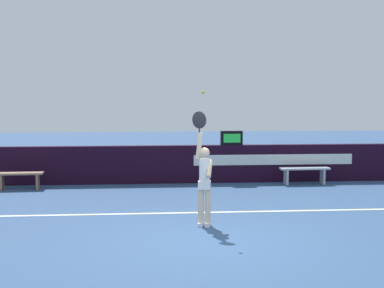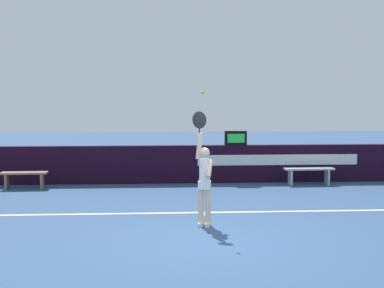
{
  "view_description": "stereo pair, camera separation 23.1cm",
  "coord_description": "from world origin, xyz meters",
  "px_view_note": "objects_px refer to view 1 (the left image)",
  "views": [
    {
      "loc": [
        -1.19,
        -9.4,
        2.59
      ],
      "look_at": [
        -0.28,
        1.22,
        1.65
      ],
      "focal_mm": 51.08,
      "sensor_mm": 36.0,
      "label": 1
    },
    {
      "loc": [
        -0.96,
        -9.42,
        2.59
      ],
      "look_at": [
        -0.28,
        1.22,
        1.65
      ],
      "focal_mm": 51.08,
      "sensor_mm": 36.0,
      "label": 2
    }
  ],
  "objects_px": {
    "tennis_player": "(204,179)",
    "courtside_bench_far": "(20,177)",
    "speed_display": "(232,138)",
    "courtside_bench_near": "(304,172)",
    "tennis_ball": "(203,92)"
  },
  "relations": [
    {
      "from": "speed_display",
      "to": "courtside_bench_near",
      "type": "distance_m",
      "value": 2.36
    },
    {
      "from": "speed_display",
      "to": "courtside_bench_near",
      "type": "height_order",
      "value": "speed_display"
    },
    {
      "from": "courtside_bench_near",
      "to": "courtside_bench_far",
      "type": "height_order",
      "value": "courtside_bench_near"
    },
    {
      "from": "speed_display",
      "to": "tennis_player",
      "type": "height_order",
      "value": "tennis_player"
    },
    {
      "from": "courtside_bench_near",
      "to": "courtside_bench_far",
      "type": "bearing_deg",
      "value": -178.5
    },
    {
      "from": "speed_display",
      "to": "courtside_bench_far",
      "type": "relative_size",
      "value": 0.51
    },
    {
      "from": "tennis_player",
      "to": "tennis_ball",
      "type": "height_order",
      "value": "tennis_ball"
    },
    {
      "from": "tennis_player",
      "to": "courtside_bench_near",
      "type": "height_order",
      "value": "tennis_player"
    },
    {
      "from": "tennis_ball",
      "to": "courtside_bench_far",
      "type": "bearing_deg",
      "value": 133.3
    },
    {
      "from": "tennis_player",
      "to": "courtside_bench_far",
      "type": "distance_m",
      "value": 6.6
    },
    {
      "from": "tennis_player",
      "to": "courtside_bench_far",
      "type": "height_order",
      "value": "tennis_player"
    },
    {
      "from": "speed_display",
      "to": "tennis_player",
      "type": "distance_m",
      "value": 5.64
    },
    {
      "from": "tennis_player",
      "to": "tennis_ball",
      "type": "bearing_deg",
      "value": -103.04
    },
    {
      "from": "speed_display",
      "to": "courtside_bench_far",
      "type": "distance_m",
      "value": 6.18
    },
    {
      "from": "tennis_ball",
      "to": "courtside_bench_far",
      "type": "relative_size",
      "value": 0.05
    }
  ]
}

